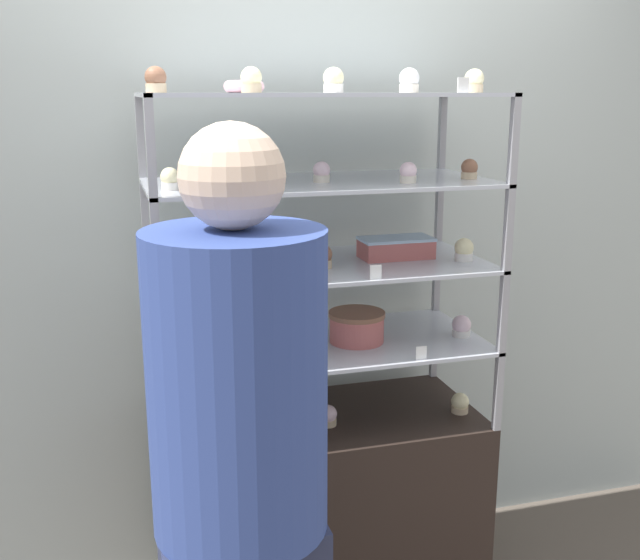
# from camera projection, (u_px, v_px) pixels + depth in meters

# --- Properties ---
(back_wall) EXTENTS (8.00, 0.05, 2.60)m
(back_wall) POSITION_uv_depth(u_px,v_px,m) (290.00, 237.00, 2.84)
(back_wall) COLOR #A8B2AD
(back_wall) RESTS_ON ground_plane
(display_base) EXTENTS (1.11, 0.53, 0.74)m
(display_base) POSITION_uv_depth(u_px,v_px,m) (320.00, 512.00, 2.69)
(display_base) COLOR black
(display_base) RESTS_ON ground_plane
(display_riser_lower) EXTENTS (1.11, 0.53, 0.27)m
(display_riser_lower) POSITION_uv_depth(u_px,v_px,m) (320.00, 347.00, 2.53)
(display_riser_lower) COLOR #99999E
(display_riser_lower) RESTS_ON display_base
(display_riser_middle) EXTENTS (1.11, 0.53, 0.27)m
(display_riser_middle) POSITION_uv_depth(u_px,v_px,m) (320.00, 269.00, 2.47)
(display_riser_middle) COLOR #99999E
(display_riser_middle) RESTS_ON display_riser_lower
(display_riser_upper) EXTENTS (1.11, 0.53, 0.27)m
(display_riser_upper) POSITION_uv_depth(u_px,v_px,m) (320.00, 186.00, 2.40)
(display_riser_upper) COLOR #99999E
(display_riser_upper) RESTS_ON display_riser_middle
(display_riser_top) EXTENTS (1.11, 0.53, 0.27)m
(display_riser_top) POSITION_uv_depth(u_px,v_px,m) (320.00, 98.00, 2.33)
(display_riser_top) COLOR #99999E
(display_riser_top) RESTS_ON display_riser_upper
(layer_cake_centerpiece) EXTENTS (0.19, 0.19, 0.10)m
(layer_cake_centerpiece) POSITION_uv_depth(u_px,v_px,m) (357.00, 327.00, 2.53)
(layer_cake_centerpiece) COLOR #C66660
(layer_cake_centerpiece) RESTS_ON display_riser_lower
(sheet_cake_frosted) EXTENTS (0.25, 0.13, 0.07)m
(sheet_cake_frosted) POSITION_uv_depth(u_px,v_px,m) (396.00, 248.00, 2.55)
(sheet_cake_frosted) COLOR #C66660
(sheet_cake_frosted) RESTS_ON display_riser_middle
(cupcake_0) EXTENTS (0.06, 0.06, 0.07)m
(cupcake_0) POSITION_uv_depth(u_px,v_px,m) (180.00, 433.00, 2.41)
(cupcake_0) COLOR beige
(cupcake_0) RESTS_ON display_base
(cupcake_1) EXTENTS (0.06, 0.06, 0.07)m
(cupcake_1) POSITION_uv_depth(u_px,v_px,m) (328.00, 416.00, 2.53)
(cupcake_1) COLOR #CCB28C
(cupcake_1) RESTS_ON display_base
(cupcake_2) EXTENTS (0.06, 0.06, 0.07)m
(cupcake_2) POSITION_uv_depth(u_px,v_px,m) (460.00, 403.00, 2.63)
(cupcake_2) COLOR #CCB28C
(cupcake_2) RESTS_ON display_base
(price_tag_0) EXTENTS (0.04, 0.00, 0.04)m
(price_tag_0) POSITION_uv_depth(u_px,v_px,m) (246.00, 455.00, 2.28)
(price_tag_0) COLOR white
(price_tag_0) RESTS_ON display_base
(cupcake_3) EXTENTS (0.07, 0.07, 0.07)m
(cupcake_3) POSITION_uv_depth(u_px,v_px,m) (172.00, 358.00, 2.29)
(cupcake_3) COLOR #CCB28C
(cupcake_3) RESTS_ON display_riser_lower
(cupcake_4) EXTENTS (0.07, 0.07, 0.07)m
(cupcake_4) POSITION_uv_depth(u_px,v_px,m) (274.00, 342.00, 2.43)
(cupcake_4) COLOR white
(cupcake_4) RESTS_ON display_riser_lower
(cupcake_5) EXTENTS (0.07, 0.07, 0.07)m
(cupcake_5) POSITION_uv_depth(u_px,v_px,m) (461.00, 326.00, 2.59)
(cupcake_5) COLOR white
(cupcake_5) RESTS_ON display_riser_lower
(price_tag_1) EXTENTS (0.04, 0.00, 0.04)m
(price_tag_1) POSITION_uv_depth(u_px,v_px,m) (421.00, 353.00, 2.37)
(price_tag_1) COLOR white
(price_tag_1) RESTS_ON display_riser_lower
(cupcake_6) EXTENTS (0.06, 0.06, 0.08)m
(cupcake_6) POSITION_uv_depth(u_px,v_px,m) (175.00, 269.00, 2.24)
(cupcake_6) COLOR #CCB28C
(cupcake_6) RESTS_ON display_riser_middle
(cupcake_7) EXTENTS (0.06, 0.06, 0.08)m
(cupcake_7) POSITION_uv_depth(u_px,v_px,m) (254.00, 267.00, 2.26)
(cupcake_7) COLOR white
(cupcake_7) RESTS_ON display_riser_middle
(cupcake_8) EXTENTS (0.06, 0.06, 0.08)m
(cupcake_8) POSITION_uv_depth(u_px,v_px,m) (322.00, 257.00, 2.40)
(cupcake_8) COLOR #CCB28C
(cupcake_8) RESTS_ON display_riser_middle
(cupcake_9) EXTENTS (0.06, 0.06, 0.08)m
(cupcake_9) POSITION_uv_depth(u_px,v_px,m) (464.00, 250.00, 2.50)
(cupcake_9) COLOR white
(cupcake_9) RESTS_ON display_riser_middle
(price_tag_2) EXTENTS (0.04, 0.00, 0.04)m
(price_tag_2) POSITION_uv_depth(u_px,v_px,m) (376.00, 272.00, 2.26)
(price_tag_2) COLOR white
(price_tag_2) RESTS_ON display_riser_middle
(cupcake_10) EXTENTS (0.05, 0.05, 0.07)m
(cupcake_10) POSITION_uv_depth(u_px,v_px,m) (170.00, 179.00, 2.16)
(cupcake_10) COLOR white
(cupcake_10) RESTS_ON display_riser_upper
(cupcake_11) EXTENTS (0.05, 0.05, 0.07)m
(cupcake_11) POSITION_uv_depth(u_px,v_px,m) (252.00, 178.00, 2.20)
(cupcake_11) COLOR white
(cupcake_11) RESTS_ON display_riser_upper
(cupcake_12) EXTENTS (0.05, 0.05, 0.07)m
(cupcake_12) POSITION_uv_depth(u_px,v_px,m) (322.00, 172.00, 2.35)
(cupcake_12) COLOR beige
(cupcake_12) RESTS_ON display_riser_upper
(cupcake_13) EXTENTS (0.05, 0.05, 0.07)m
(cupcake_13) POSITION_uv_depth(u_px,v_px,m) (408.00, 173.00, 2.33)
(cupcake_13) COLOR beige
(cupcake_13) RESTS_ON display_riser_upper
(cupcake_14) EXTENTS (0.05, 0.05, 0.07)m
(cupcake_14) POSITION_uv_depth(u_px,v_px,m) (469.00, 169.00, 2.44)
(cupcake_14) COLOR #CCB28C
(cupcake_14) RESTS_ON display_riser_upper
(price_tag_3) EXTENTS (0.04, 0.00, 0.04)m
(price_tag_3) POSITION_uv_depth(u_px,v_px,m) (218.00, 187.00, 2.06)
(price_tag_3) COLOR white
(price_tag_3) RESTS_ON display_riser_upper
(cupcake_15) EXTENTS (0.06, 0.06, 0.07)m
(cupcake_15) POSITION_uv_depth(u_px,v_px,m) (156.00, 80.00, 2.13)
(cupcake_15) COLOR #CCB28C
(cupcake_15) RESTS_ON display_riser_top
(cupcake_16) EXTENTS (0.06, 0.06, 0.07)m
(cupcake_16) POSITION_uv_depth(u_px,v_px,m) (251.00, 80.00, 2.16)
(cupcake_16) COLOR #CCB28C
(cupcake_16) RESTS_ON display_riser_top
(cupcake_17) EXTENTS (0.06, 0.06, 0.07)m
(cupcake_17) POSITION_uv_depth(u_px,v_px,m) (333.00, 81.00, 2.22)
(cupcake_17) COLOR white
(cupcake_17) RESTS_ON display_riser_top
(cupcake_18) EXTENTS (0.06, 0.06, 0.07)m
(cupcake_18) POSITION_uv_depth(u_px,v_px,m) (409.00, 81.00, 2.29)
(cupcake_18) COLOR beige
(cupcake_18) RESTS_ON display_riser_top
(cupcake_19) EXTENTS (0.06, 0.06, 0.07)m
(cupcake_19) POSITION_uv_depth(u_px,v_px,m) (474.00, 81.00, 2.38)
(cupcake_19) COLOR #CCB28C
(cupcake_19) RESTS_ON display_riser_top
(price_tag_4) EXTENTS (0.04, 0.00, 0.04)m
(price_tag_4) POSITION_uv_depth(u_px,v_px,m) (463.00, 85.00, 2.19)
(price_tag_4) COLOR white
(price_tag_4) RESTS_ON display_riser_top
(donut_glazed) EXTENTS (0.13, 0.13, 0.04)m
(donut_glazed) POSITION_uv_depth(u_px,v_px,m) (244.00, 86.00, 2.30)
(donut_glazed) COLOR #EFB2BC
(donut_glazed) RESTS_ON display_riser_top
(customer_figure) EXTENTS (0.41, 0.41, 1.78)m
(customer_figure) POSITION_uv_depth(u_px,v_px,m) (240.00, 477.00, 1.77)
(customer_figure) COLOR #282D47
(customer_figure) RESTS_ON ground_plane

